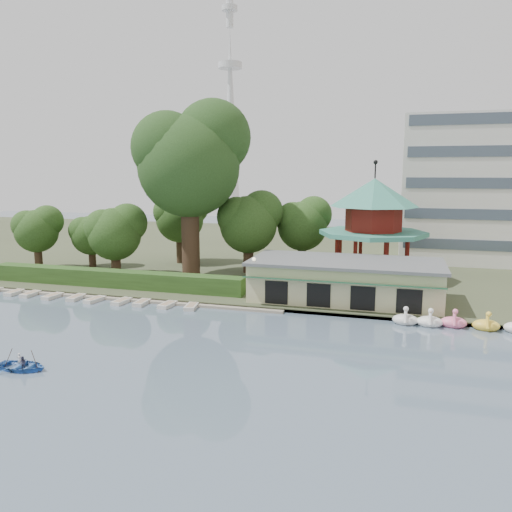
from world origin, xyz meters
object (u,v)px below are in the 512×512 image
at_px(dock, 122,298).
at_px(pavilion, 373,219).
at_px(rowboat_with_passengers, 21,362).
at_px(boathouse, 345,280).
at_px(big_tree, 191,157).

relative_size(dock, pavilion, 2.52).
bearing_deg(rowboat_with_passengers, boathouse, 50.83).
bearing_deg(boathouse, big_tree, 161.73).
height_order(dock, boathouse, boathouse).
distance_m(boathouse, pavilion, 11.43).
relative_size(dock, boathouse, 1.83).
bearing_deg(big_tree, boathouse, -18.27).
bearing_deg(dock, big_tree, 73.96).
bearing_deg(big_tree, rowboat_with_passengers, -89.58).
bearing_deg(dock, boathouse, 12.24).
relative_size(dock, big_tree, 1.63).
height_order(pavilion, rowboat_with_passengers, pavilion).
bearing_deg(pavilion, dock, -148.34).
height_order(dock, rowboat_with_passengers, rowboat_with_passengers).
distance_m(dock, big_tree, 18.40).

